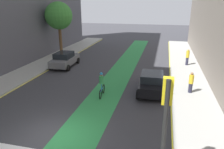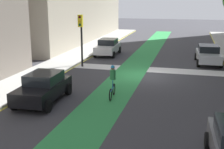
% 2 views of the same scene
% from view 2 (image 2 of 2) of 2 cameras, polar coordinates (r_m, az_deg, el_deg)
% --- Properties ---
extents(ground_plane, '(120.00, 120.00, 0.00)m').
position_cam_2_polar(ground_plane, '(22.43, 6.10, -0.20)').
color(ground_plane, '#38383D').
extents(bike_lane_paint, '(2.40, 60.00, 0.01)m').
position_cam_2_polar(bike_lane_paint, '(22.63, 2.98, -0.00)').
color(bike_lane_paint, '#2D8C47').
rests_on(bike_lane_paint, ground_plane).
extents(crosswalk_band, '(12.00, 1.80, 0.01)m').
position_cam_2_polar(crosswalk_band, '(24.36, 6.79, 0.94)').
color(crosswalk_band, silver).
rests_on(crosswalk_band, ground_plane).
extents(sidewalk_right, '(3.00, 60.00, 0.15)m').
position_cam_2_polar(sidewalk_right, '(24.58, -11.46, 1.05)').
color(sidewalk_right, '#9E9E99').
rests_on(sidewalk_right, ground_plane).
extents(curb_stripe_right, '(0.16, 60.00, 0.01)m').
position_cam_2_polar(curb_stripe_right, '(23.99, -8.22, 0.69)').
color(curb_stripe_right, yellow).
rests_on(curb_stripe_right, ground_plane).
extents(traffic_signal_near_right, '(0.35, 0.52, 4.19)m').
position_cam_2_polar(traffic_signal_near_right, '(24.82, -5.77, 8.10)').
color(traffic_signal_near_right, black).
rests_on(traffic_signal_near_right, ground_plane).
extents(car_silver_left_near, '(2.20, 4.28, 1.57)m').
position_cam_2_polar(car_silver_left_near, '(27.41, 17.42, 3.57)').
color(car_silver_left_near, '#B2B7BF').
rests_on(car_silver_left_near, ground_plane).
extents(car_white_right_near, '(2.14, 4.26, 1.57)m').
position_cam_2_polar(car_white_right_near, '(30.20, -0.79, 5.15)').
color(car_white_right_near, silver).
rests_on(car_white_right_near, ground_plane).
extents(car_black_right_far, '(2.14, 4.26, 1.57)m').
position_cam_2_polar(car_black_right_far, '(17.05, -12.63, -2.32)').
color(car_black_right_far, black).
rests_on(car_black_right_far, ground_plane).
extents(cyclist_in_lane, '(0.32, 1.73, 1.86)m').
position_cam_2_polar(cyclist_in_lane, '(17.28, 0.10, -1.17)').
color(cyclist_in_lane, black).
rests_on(cyclist_in_lane, ground_plane).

